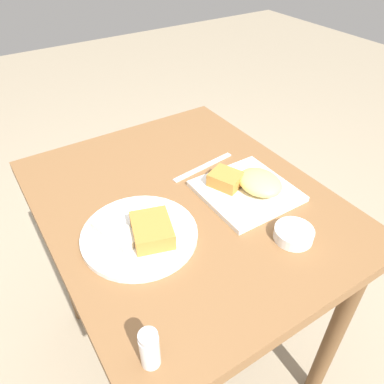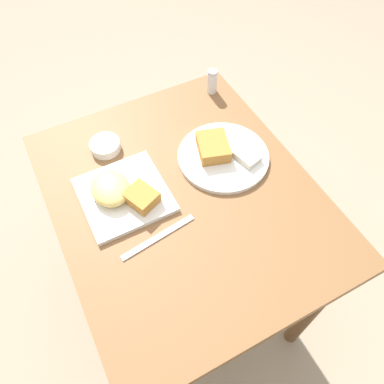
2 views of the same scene
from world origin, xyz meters
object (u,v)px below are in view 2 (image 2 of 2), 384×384
at_px(plate_square_near, 121,193).
at_px(salt_shaker, 212,83).
at_px(butter_knife, 158,237).
at_px(sauce_ramekin, 105,146).
at_px(plate_oval_far, 222,154).

height_order(plate_square_near, salt_shaker, salt_shaker).
distance_m(salt_shaker, butter_knife, 0.60).
bearing_deg(salt_shaker, sauce_ramekin, -78.71).
distance_m(plate_square_near, plate_oval_far, 0.32).
xyz_separation_m(plate_square_near, plate_oval_far, (0.00, 0.32, -0.01)).
xyz_separation_m(sauce_ramekin, butter_knife, (0.35, 0.01, -0.01)).
bearing_deg(plate_oval_far, plate_square_near, -90.37).
xyz_separation_m(plate_square_near, butter_knife, (0.16, 0.04, -0.02)).
bearing_deg(salt_shaker, plate_oval_far, -23.26).
bearing_deg(plate_oval_far, salt_shaker, 156.74).
xyz_separation_m(plate_square_near, sauce_ramekin, (-0.19, 0.02, -0.01)).
relative_size(plate_square_near, plate_oval_far, 0.85).
bearing_deg(salt_shaker, plate_square_near, -58.04).
relative_size(sauce_ramekin, butter_knife, 0.42).
height_order(plate_square_near, butter_knife, plate_square_near).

